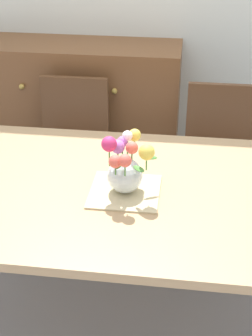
{
  "coord_description": "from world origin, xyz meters",
  "views": [
    {
      "loc": [
        0.24,
        -1.82,
        1.94
      ],
      "look_at": [
        0.0,
        -0.03,
        0.89
      ],
      "focal_mm": 53.54,
      "sensor_mm": 36.0,
      "label": 1
    }
  ],
  "objects_px": {
    "dresser": "(78,114)",
    "dining_table": "(126,203)",
    "chair_right": "(219,150)",
    "chair_left": "(73,141)",
    "flower_vase": "(126,167)"
  },
  "relations": [
    {
      "from": "dining_table",
      "to": "chair_right",
      "type": "height_order",
      "value": "chair_right"
    },
    {
      "from": "dining_table",
      "to": "dresser",
      "type": "xyz_separation_m",
      "value": [
        -0.52,
        1.33,
        -0.19
      ]
    },
    {
      "from": "dining_table",
      "to": "flower_vase",
      "type": "relative_size",
      "value": 6.99
    },
    {
      "from": "dresser",
      "to": "flower_vase",
      "type": "distance_m",
      "value": 1.51
    },
    {
      "from": "dresser",
      "to": "dining_table",
      "type": "bearing_deg",
      "value": -68.77
    },
    {
      "from": "dining_table",
      "to": "flower_vase",
      "type": "xyz_separation_m",
      "value": [
        0.0,
        -0.03,
        0.2
      ]
    },
    {
      "from": "dresser",
      "to": "flower_vase",
      "type": "xyz_separation_m",
      "value": [
        0.52,
        -1.36,
        0.39
      ]
    },
    {
      "from": "chair_right",
      "to": "flower_vase",
      "type": "xyz_separation_m",
      "value": [
        -0.45,
        -0.92,
        0.38
      ]
    },
    {
      "from": "chair_right",
      "to": "dresser",
      "type": "bearing_deg",
      "value": -24.73
    },
    {
      "from": "chair_left",
      "to": "chair_right",
      "type": "relative_size",
      "value": 1.0
    },
    {
      "from": "chair_left",
      "to": "dresser",
      "type": "distance_m",
      "value": 0.45
    },
    {
      "from": "chair_left",
      "to": "dresser",
      "type": "xyz_separation_m",
      "value": [
        -0.07,
        0.45,
        -0.02
      ]
    },
    {
      "from": "chair_left",
      "to": "chair_right",
      "type": "bearing_deg",
      "value": -180.0
    },
    {
      "from": "chair_right",
      "to": "dresser",
      "type": "distance_m",
      "value": 1.06
    },
    {
      "from": "chair_left",
      "to": "dresser",
      "type": "height_order",
      "value": "dresser"
    }
  ]
}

